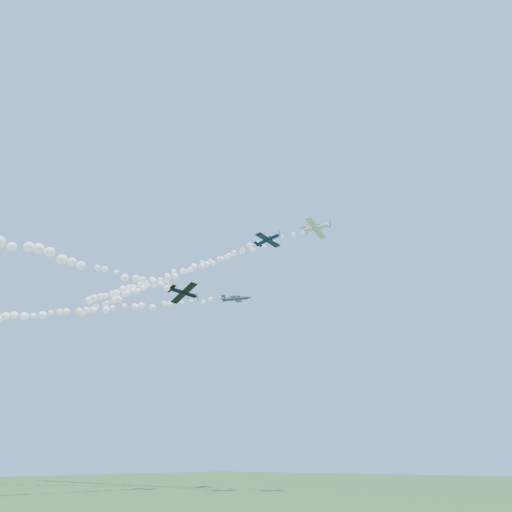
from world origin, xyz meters
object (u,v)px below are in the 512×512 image
Objects in this scene: plane_navy at (268,240)px; plane_black at (184,293)px; plane_grey at (236,299)px; plane_white at (316,228)px.

plane_navy is 0.89× the size of plane_black.
plane_white is at bearing -31.34° from plane_grey.
plane_navy is at bearing -65.73° from plane_black.
plane_navy is 22.18m from plane_black.
plane_white reaches higher than plane_black.
plane_navy reaches higher than plane_black.
plane_navy is 0.96× the size of plane_grey.
plane_white is at bearing 34.22° from plane_navy.
plane_grey is (-23.75, 1.71, -10.26)m from plane_white.
plane_navy reaches higher than plane_grey.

